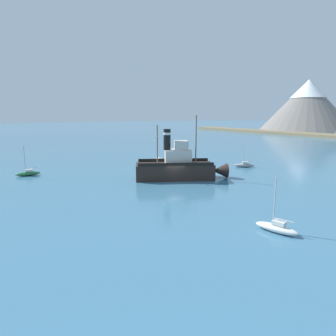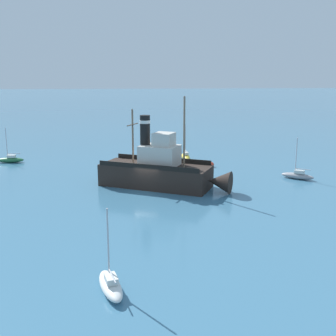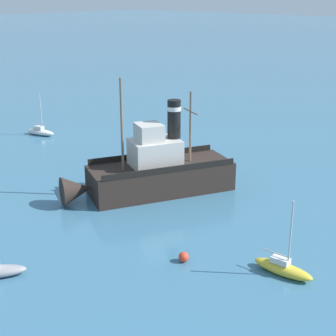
{
  "view_description": "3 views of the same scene",
  "coord_description": "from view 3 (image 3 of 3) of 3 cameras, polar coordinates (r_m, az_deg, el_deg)",
  "views": [
    {
      "loc": [
        37.01,
        -24.0,
        10.22
      ],
      "look_at": [
        -1.57,
        -0.1,
        1.85
      ],
      "focal_mm": 32.0,
      "sensor_mm": 36.0,
      "label": 1
    },
    {
      "loc": [
        43.27,
        -1.96,
        12.23
      ],
      "look_at": [
        -0.16,
        2.39,
        2.36
      ],
      "focal_mm": 45.0,
      "sensor_mm": 36.0,
      "label": 2
    },
    {
      "loc": [
        -28.68,
        31.77,
        16.27
      ],
      "look_at": [
        -1.7,
        0.31,
        1.89
      ],
      "focal_mm": 55.0,
      "sensor_mm": 36.0,
      "label": 3
    }
  ],
  "objects": [
    {
      "name": "ground_plane",
      "position": [
        45.79,
        -1.36,
        -1.68
      ],
      "size": [
        600.0,
        600.0,
        0.0
      ],
      "primitive_type": "plane",
      "color": "teal"
    },
    {
      "name": "old_tugboat",
      "position": [
        43.14,
        -1.57,
        -0.43
      ],
      "size": [
        9.56,
        14.36,
        9.9
      ],
      "color": "#2D231E",
      "rests_on": "ground"
    },
    {
      "name": "sailboat_yellow",
      "position": [
        32.3,
        12.6,
        -10.75
      ],
      "size": [
        3.83,
        1.21,
        4.9
      ],
      "color": "gold",
      "rests_on": "ground"
    },
    {
      "name": "sailboat_white",
      "position": [
        62.76,
        -13.96,
        3.94
      ],
      "size": [
        3.95,
        1.98,
        4.9
      ],
      "color": "white",
      "rests_on": "ground"
    },
    {
      "name": "mooring_buoy",
      "position": [
        32.93,
        1.74,
        -9.83
      ],
      "size": [
        0.66,
        0.66,
        0.66
      ],
      "primitive_type": "sphere",
      "color": "red",
      "rests_on": "ground"
    }
  ]
}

